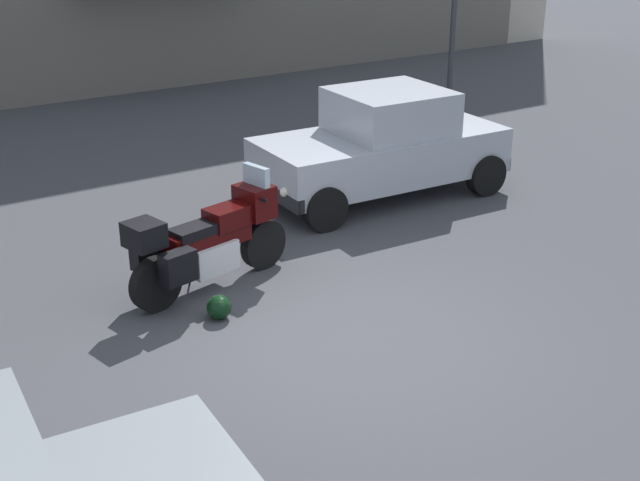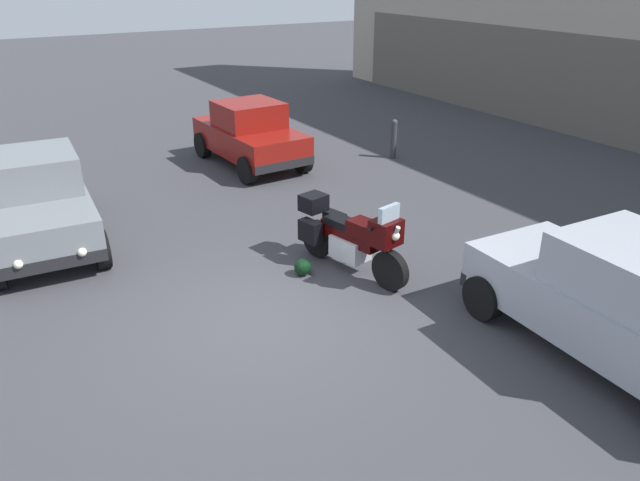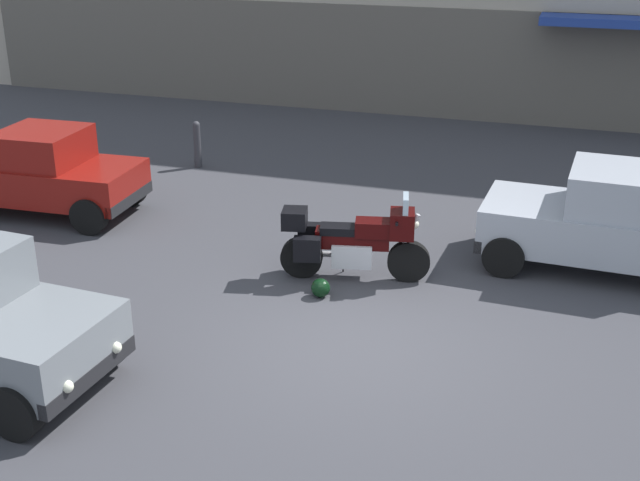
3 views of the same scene
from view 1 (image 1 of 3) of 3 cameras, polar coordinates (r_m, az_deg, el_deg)
ground_plane at (r=9.06m, az=1.74°, el=-6.75°), size 80.00×80.00×0.00m
motorcycle at (r=10.01m, az=-7.51°, el=-0.01°), size 2.24×1.00×1.36m
helmet at (r=9.50m, az=-6.78°, el=-4.46°), size 0.28×0.28×0.28m
car_wagon_end at (r=13.01m, az=4.22°, el=6.39°), size 3.93×1.94×1.64m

